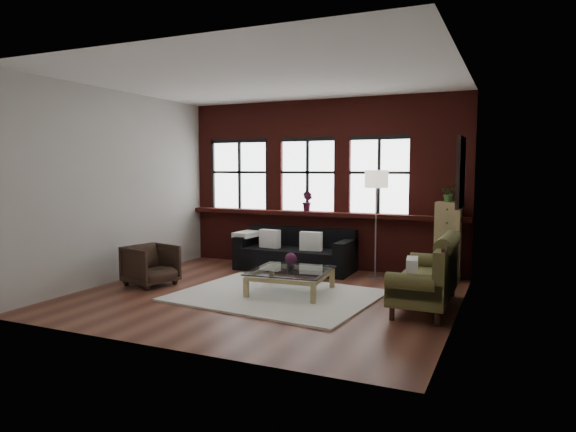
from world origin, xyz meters
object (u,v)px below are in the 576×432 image
at_px(armchair, 151,265).
at_px(dark_sofa, 295,250).
at_px(drawer_chest, 448,241).
at_px(floor_lamp, 376,220).
at_px(vintage_settee, 425,272).
at_px(vase, 291,266).
at_px(coffee_table, 291,282).

bearing_deg(armchair, dark_sofa, -24.25).
bearing_deg(drawer_chest, floor_lamp, -166.38).
relative_size(dark_sofa, vintage_settee, 1.19).
bearing_deg(vintage_settee, vase, -177.89).
xyz_separation_m(coffee_table, drawer_chest, (2.04, 2.00, 0.49)).
distance_m(vase, floor_lamp, 2.00).
relative_size(vintage_settee, floor_lamp, 0.90).
relative_size(drawer_chest, floor_lamp, 0.66).
height_order(vintage_settee, coffee_table, vintage_settee).
xyz_separation_m(armchair, drawer_chest, (4.37, 2.39, 0.34)).
xyz_separation_m(vintage_settee, vase, (-1.98, -0.07, -0.05)).
xyz_separation_m(vintage_settee, coffee_table, (-1.98, -0.07, -0.31)).
xyz_separation_m(vase, floor_lamp, (0.86, 1.71, 0.57)).
xyz_separation_m(dark_sofa, drawer_chest, (2.70, 0.31, 0.27)).
distance_m(dark_sofa, vase, 1.81).
height_order(vintage_settee, armchair, vintage_settee).
xyz_separation_m(vintage_settee, drawer_chest, (0.06, 1.93, 0.18)).
distance_m(dark_sofa, drawer_chest, 2.74).
height_order(vintage_settee, floor_lamp, floor_lamp).
bearing_deg(dark_sofa, coffee_table, -68.61).
distance_m(vintage_settee, coffee_table, 2.00).
bearing_deg(coffee_table, vase, 0.00).
bearing_deg(armchair, vintage_settee, -69.46).
bearing_deg(drawer_chest, coffee_table, -135.59).
distance_m(dark_sofa, vintage_settee, 3.10).
bearing_deg(drawer_chest, dark_sofa, -173.41).
height_order(armchair, coffee_table, armchair).
xyz_separation_m(dark_sofa, vase, (0.66, -1.69, 0.04)).
height_order(armchair, drawer_chest, drawer_chest).
xyz_separation_m(dark_sofa, armchair, (-1.66, -2.08, -0.06)).
xyz_separation_m(coffee_table, vase, (0.00, 0.00, 0.26)).
relative_size(armchair, vase, 5.38).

